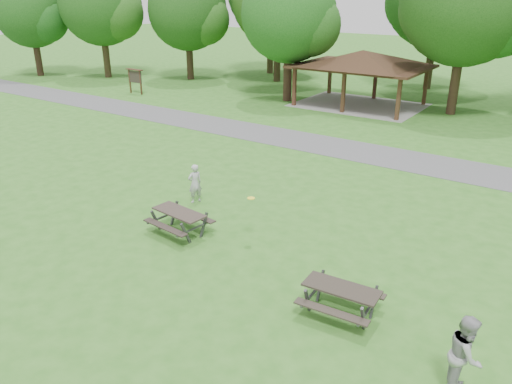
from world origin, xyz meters
name	(u,v)px	position (x,y,z in m)	size (l,w,h in m)	color
ground	(151,268)	(0.00, 0.00, 0.00)	(160.00, 160.00, 0.00)	#2F6B1E
asphalt_path	(351,150)	(0.00, 14.00, 0.01)	(120.00, 3.20, 0.02)	#4D4D50
pavilion	(362,61)	(-4.00, 24.00, 3.06)	(8.60, 7.01, 3.76)	#3D2116
notice_board	(135,77)	(-20.00, 18.00, 1.31)	(1.60, 0.30, 1.88)	#3A2615
tree_row_a	(102,6)	(-27.91, 22.03, 6.15)	(7.56, 7.20, 9.97)	#2F2114
tree_row_b	(188,13)	(-20.92, 25.53, 5.67)	(7.14, 6.80, 9.28)	black
tree_row_c	(279,2)	(-13.90, 29.03, 6.54)	(8.19, 7.80, 10.67)	black
tree_row_d	(290,17)	(-8.92, 22.53, 5.77)	(6.93, 6.60, 9.27)	black
tree_row_e	(469,3)	(2.10, 25.03, 6.78)	(8.40, 8.00, 11.02)	#312015
tree_flank_left	(32,13)	(-33.92, 19.03, 5.53)	(6.72, 6.40, 8.93)	black
picnic_table_middle	(179,217)	(-0.82, 2.16, 0.61)	(2.06, 1.72, 0.83)	#2F2722
picnic_table_far	(341,294)	(5.56, 1.11, 0.60)	(1.98, 1.63, 0.82)	black
frisbee_in_flight	(251,198)	(1.49, 3.02, 1.53)	(0.31, 0.31, 0.02)	yellow
frisbee_thrower	(195,184)	(-2.13, 4.46, 0.76)	(0.56, 0.37, 1.53)	#B0B0B3
frisbee_catcher	(466,355)	(8.70, 0.16, 0.89)	(0.87, 0.68, 1.78)	#969698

